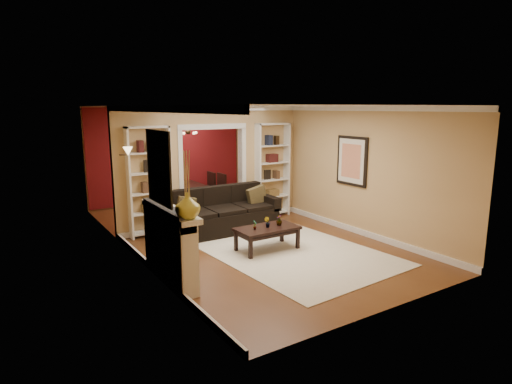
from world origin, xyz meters
TOP-DOWN VIEW (x-y plane):
  - floor at (0.00, 0.00)m, footprint 8.00×8.00m
  - ceiling at (0.00, 0.00)m, footprint 8.00×8.00m
  - wall_back at (0.00, 4.00)m, footprint 8.00×0.00m
  - wall_front at (0.00, -4.00)m, footprint 8.00×0.00m
  - wall_left at (-2.25, 0.00)m, footprint 0.00×8.00m
  - wall_right at (2.25, 0.00)m, footprint 0.00×8.00m
  - partition_wall at (0.00, 1.20)m, footprint 4.50×0.15m
  - red_back_panel at (0.00, 3.97)m, footprint 4.44×0.04m
  - dining_window at (0.00, 3.93)m, footprint 0.78×0.03m
  - area_rug at (0.31, -1.44)m, footprint 2.92×3.92m
  - sofa at (-0.14, 0.45)m, footprint 2.43×1.05m
  - pillow_left at (-1.00, 0.43)m, footprint 0.38×0.15m
  - pillow_right at (0.72, 0.43)m, footprint 0.45×0.15m
  - coffee_table at (-0.02, -1.10)m, footprint 1.19×0.64m
  - plant_left at (-0.30, -1.10)m, footprint 0.11×0.11m
  - plant_center at (-0.02, -1.10)m, footprint 0.13×0.13m
  - plant_right at (0.26, -1.10)m, footprint 0.16×0.16m
  - bookshelf_left at (-1.55, 1.03)m, footprint 0.90×0.30m
  - bookshelf_right at (1.55, 1.03)m, footprint 0.90×0.30m
  - fireplace at (-2.09, -1.50)m, footprint 0.32×1.70m
  - vase at (-2.09, -2.20)m, footprint 0.44×0.44m
  - mirror at (-2.23, -1.50)m, footprint 0.03×0.95m
  - wall_sconce at (-2.15, 0.55)m, footprint 0.18×0.18m
  - framed_art at (2.21, -1.00)m, footprint 0.04×0.85m
  - dining_table at (0.16, 2.87)m, footprint 1.73×0.96m
  - dining_chair_nw at (-0.39, 2.57)m, footprint 0.51×0.51m
  - dining_chair_ne at (0.71, 2.57)m, footprint 0.59×0.59m
  - dining_chair_sw at (-0.39, 3.17)m, footprint 0.47×0.47m
  - dining_chair_se at (0.71, 3.17)m, footprint 0.58×0.58m
  - chandelier at (0.00, 2.70)m, footprint 0.50×0.50m

SIDE VIEW (x-z plane):
  - floor at x=0.00m, z-range 0.00..0.00m
  - area_rug at x=0.31m, z-range 0.00..0.01m
  - coffee_table at x=-0.02m, z-range 0.00..0.45m
  - dining_table at x=0.16m, z-range 0.00..0.61m
  - dining_chair_sw at x=-0.39m, z-range 0.00..0.79m
  - dining_chair_nw at x=-0.39m, z-range 0.00..0.85m
  - dining_chair_se at x=0.71m, z-range 0.00..0.91m
  - sofa at x=-0.14m, z-range 0.00..0.95m
  - dining_chair_ne at x=0.71m, z-range 0.00..0.95m
  - plant_left at x=-0.30m, z-range 0.45..0.63m
  - plant_center at x=-0.02m, z-range 0.45..0.64m
  - plant_right at x=0.26m, z-range 0.45..0.65m
  - fireplace at x=-2.09m, z-range 0.00..1.16m
  - pillow_left at x=-1.00m, z-range 0.46..0.83m
  - pillow_right at x=0.72m, z-range 0.46..0.91m
  - bookshelf_left at x=-1.55m, z-range 0.00..2.30m
  - bookshelf_right at x=1.55m, z-range 0.00..2.30m
  - red_back_panel at x=0.00m, z-range 0.00..2.64m
  - vase at x=-2.09m, z-range 1.16..1.52m
  - wall_back at x=0.00m, z-range -2.65..5.35m
  - wall_front at x=0.00m, z-range -2.65..5.35m
  - wall_left at x=-2.25m, z-range -2.65..5.35m
  - wall_right at x=2.25m, z-range -2.65..5.35m
  - partition_wall at x=0.00m, z-range 0.00..2.70m
  - dining_window at x=0.00m, z-range 1.06..2.04m
  - framed_art at x=2.21m, z-range 1.02..2.08m
  - mirror at x=-2.23m, z-range 1.25..2.35m
  - wall_sconce at x=-2.15m, z-range 1.72..1.94m
  - chandelier at x=0.00m, z-range 1.87..2.17m
  - ceiling at x=0.00m, z-range 2.70..2.70m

